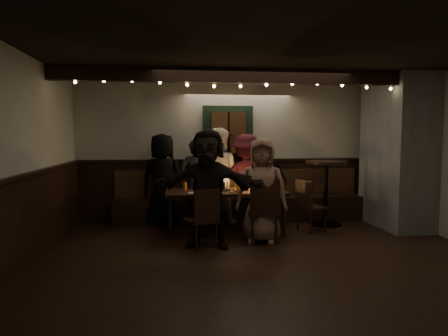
{
  "coord_description": "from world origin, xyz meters",
  "views": [
    {
      "loc": [
        -1.18,
        -5.03,
        1.6
      ],
      "look_at": [
        -0.38,
        1.6,
        1.05
      ],
      "focal_mm": 32.0,
      "sensor_mm": 36.0,
      "label": 1
    }
  ],
  "objects": [
    {
      "name": "chair_near_right",
      "position": [
        0.1,
        0.66,
        0.54
      ],
      "size": [
        0.45,
        0.45,
        0.97
      ],
      "color": "black",
      "rests_on": "ground"
    },
    {
      "name": "chair_end",
      "position": [
        0.99,
        1.29,
        0.49
      ],
      "size": [
        0.52,
        0.52,
        0.86
      ],
      "color": "black",
      "rests_on": "ground"
    },
    {
      "name": "person_f",
      "position": [
        -0.73,
        0.6,
        0.85
      ],
      "size": [
        1.66,
        0.9,
        1.7
      ],
      "primitive_type": "imported",
      "rotation": [
        0.0,
        0.0,
        -0.27
      ],
      "color": "black",
      "rests_on": "ground"
    },
    {
      "name": "person_b",
      "position": [
        -0.83,
        2.04,
        0.77
      ],
      "size": [
        0.61,
        0.46,
        1.53
      ],
      "primitive_type": "imported",
      "rotation": [
        0.0,
        0.0,
        2.97
      ],
      "color": "black",
      "rests_on": "ground"
    },
    {
      "name": "high_top",
      "position": [
        1.47,
        1.76,
        0.72
      ],
      "size": [
        0.72,
        0.72,
        1.14
      ],
      "color": "black",
      "rests_on": "ground"
    },
    {
      "name": "person_g",
      "position": [
        0.08,
        0.74,
        0.78
      ],
      "size": [
        0.85,
        0.65,
        1.56
      ],
      "primitive_type": "imported",
      "rotation": [
        0.0,
        0.0,
        -0.22
      ],
      "color": "#906753",
      "rests_on": "ground"
    },
    {
      "name": "person_d",
      "position": [
        0.1,
        2.11,
        0.81
      ],
      "size": [
        1.14,
        0.8,
        1.62
      ],
      "primitive_type": "imported",
      "rotation": [
        0.0,
        0.0,
        2.94
      ],
      "color": "#3B0F17",
      "rests_on": "ground"
    },
    {
      "name": "dining_table",
      "position": [
        -0.38,
        1.4,
        0.64
      ],
      "size": [
        1.94,
        0.83,
        0.84
      ],
      "color": "black",
      "rests_on": "ground"
    },
    {
      "name": "person_c",
      "position": [
        -0.43,
        2.17,
        0.86
      ],
      "size": [
        0.99,
        0.87,
        1.73
      ],
      "primitive_type": "imported",
      "rotation": [
        0.0,
        0.0,
        2.85
      ],
      "color": "#F3DEC1",
      "rests_on": "ground"
    },
    {
      "name": "chair_near_left",
      "position": [
        -0.8,
        0.46,
        0.48
      ],
      "size": [
        0.51,
        0.51,
        0.86
      ],
      "color": "black",
      "rests_on": "ground"
    },
    {
      "name": "room",
      "position": [
        1.07,
        1.42,
        1.07
      ],
      "size": [
        6.02,
        5.01,
        2.62
      ],
      "color": "black",
      "rests_on": "ground"
    },
    {
      "name": "person_e",
      "position": [
        0.39,
        2.04,
        0.75
      ],
      "size": [
        0.94,
        0.54,
        1.51
      ],
      "primitive_type": "imported",
      "rotation": [
        0.0,
        0.0,
        2.93
      ],
      "color": "black",
      "rests_on": "ground"
    },
    {
      "name": "person_a",
      "position": [
        -1.41,
        2.07,
        0.81
      ],
      "size": [
        0.92,
        0.76,
        1.63
      ],
      "primitive_type": "imported",
      "rotation": [
        0.0,
        0.0,
        2.79
      ],
      "color": "black",
      "rests_on": "ground"
    }
  ]
}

